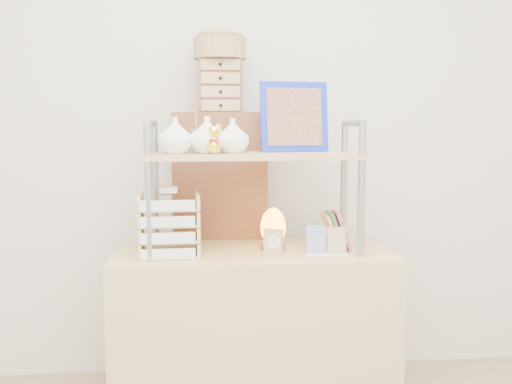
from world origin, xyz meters
TOP-DOWN VIEW (x-y plane):
  - desk at (0.00, 1.20)m, footprint 1.20×0.50m
  - cabinet at (-0.13, 1.57)m, footprint 0.46×0.26m
  - hutch at (-0.06, 1.21)m, footprint 0.90×0.34m
  - letter_tray at (-0.36, 1.14)m, footprint 0.25×0.23m
  - salt_lamp at (0.09, 1.22)m, footprint 0.12×0.11m
  - desk_clock at (0.07, 1.10)m, footprint 0.08×0.06m
  - postcard_stand at (0.30, 1.10)m, footprint 0.17×0.05m
  - drawer_chest at (-0.13, 1.55)m, footprint 0.20×0.16m
  - woven_basket at (-0.13, 1.55)m, footprint 0.25×0.25m

SIDE VIEW (x-z plane):
  - desk at x=0.00m, z-range 0.00..0.75m
  - cabinet at x=-0.13m, z-range 0.00..1.35m
  - postcard_stand at x=0.30m, z-range 0.72..0.85m
  - desk_clock at x=0.07m, z-range 0.75..0.86m
  - salt_lamp at x=0.09m, z-range 0.75..0.94m
  - letter_tray at x=-0.36m, z-range 0.72..1.01m
  - hutch at x=-0.06m, z-range 0.83..1.56m
  - drawer_chest at x=-0.13m, z-range 1.35..1.60m
  - woven_basket at x=-0.13m, z-range 1.60..1.70m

